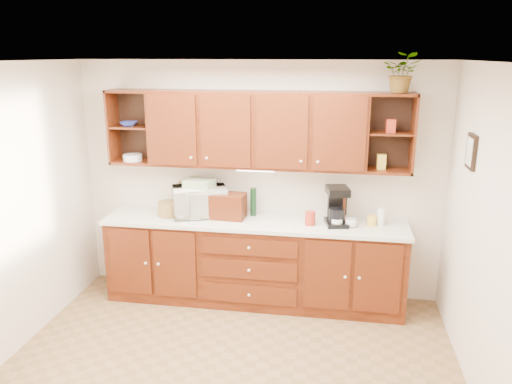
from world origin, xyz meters
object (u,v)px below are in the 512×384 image
(bread_box, at_px, (227,206))
(coffee_maker, at_px, (337,206))
(potted_plant, at_px, (402,73))
(microwave, at_px, (200,201))

(bread_box, distance_m, coffee_maker, 1.17)
(bread_box, relative_size, coffee_maker, 0.96)
(bread_box, distance_m, potted_plant, 2.23)
(microwave, height_order, coffee_maker, coffee_maker)
(coffee_maker, bearing_deg, bread_box, 168.08)
(coffee_maker, xyz_separation_m, potted_plant, (0.56, 0.07, 1.35))
(coffee_maker, distance_m, potted_plant, 1.46)
(microwave, distance_m, potted_plant, 2.47)
(microwave, relative_size, potted_plant, 1.50)
(microwave, height_order, bread_box, microwave)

